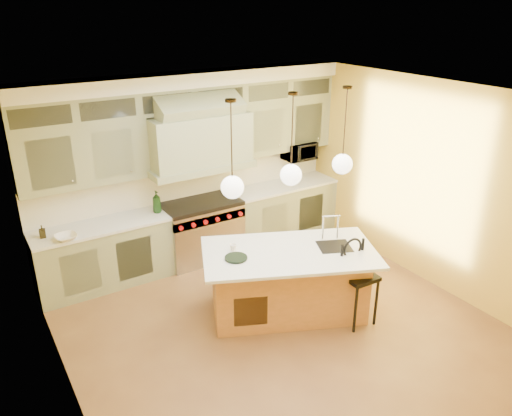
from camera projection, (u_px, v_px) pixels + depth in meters
floor at (277, 324)px, 6.39m from camera, size 5.00×5.00×0.00m
ceiling at (282, 97)px, 5.27m from camera, size 5.00×5.00×0.00m
wall_back at (189, 166)px, 7.79m from camera, size 5.00×0.00×5.00m
wall_front at (461, 334)px, 3.87m from camera, size 5.00×0.00×5.00m
wall_left at (56, 280)px, 4.61m from camera, size 0.00×5.00×5.00m
wall_right at (425, 183)px, 7.05m from camera, size 0.00×5.00×5.00m
back_cabinetry at (197, 171)px, 7.59m from camera, size 5.00×0.77×2.90m
range at (202, 230)px, 7.88m from camera, size 1.20×0.74×0.96m
kitchen_island at (288, 280)px, 6.49m from camera, size 2.46×1.95×1.35m
counter_stool at (358, 277)px, 6.24m from camera, size 0.41×0.41×1.12m
microwave at (299, 151)px, 8.54m from camera, size 0.54×0.37×0.30m
oil_bottle_a at (157, 202)px, 7.31m from camera, size 0.14×0.14×0.33m
oil_bottle_b at (42, 232)px, 6.56m from camera, size 0.09×0.09×0.17m
fruit_bowl at (66, 237)px, 6.52m from camera, size 0.31×0.31×0.07m
cup at (233, 247)px, 6.28m from camera, size 0.10×0.10×0.08m
pendant_left at (232, 185)px, 5.53m from camera, size 0.26×0.26×1.11m
pendant_center at (291, 173)px, 5.92m from camera, size 0.26×0.26×1.11m
pendant_right at (342, 162)px, 6.31m from camera, size 0.26×0.26×1.11m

